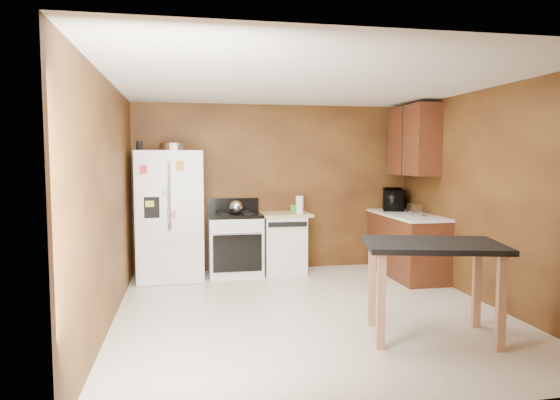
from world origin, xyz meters
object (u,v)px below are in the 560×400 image
object	(u,v)px
paper_towel	(300,205)
refrigerator	(170,215)
roasting_pan	(174,147)
dishwasher	(283,242)
microwave	(393,200)
green_canister	(294,208)
toaster	(414,210)
gas_range	(235,243)
kettle	(236,207)
island	(433,257)
pen_cup	(139,146)

from	to	relation	value
paper_towel	refrigerator	bearing A→B (deg)	179.64
roasting_pan	dishwasher	bearing A→B (deg)	1.80
microwave	green_canister	bearing A→B (deg)	107.69
microwave	dishwasher	size ratio (longest dim) A/B	0.61
toaster	gas_range	xyz separation A→B (m)	(-2.41, 0.77, -0.52)
refrigerator	dishwasher	xyz separation A→B (m)	(1.63, 0.09, -0.45)
toaster	gas_range	distance (m)	2.58
kettle	toaster	world-z (taller)	kettle
paper_towel	microwave	xyz separation A→B (m)	(1.50, 0.11, 0.03)
paper_towel	island	distance (m)	2.90
toaster	dishwasher	distance (m)	1.94
paper_towel	gas_range	world-z (taller)	paper_towel
pen_cup	island	bearing A→B (deg)	-43.65
refrigerator	island	bearing A→B (deg)	-48.66
microwave	refrigerator	bearing A→B (deg)	112.02
green_canister	gas_range	distance (m)	1.02
dishwasher	island	xyz separation A→B (m)	(0.86, -2.91, 0.32)
microwave	island	size ratio (longest dim) A/B	0.39
refrigerator	kettle	bearing A→B (deg)	0.04
pen_cup	island	size ratio (longest dim) A/B	0.09
pen_cup	kettle	size ratio (longest dim) A/B	0.64
pen_cup	paper_towel	xyz separation A→B (m)	(2.24, 0.07, -0.85)
roasting_pan	dishwasher	world-z (taller)	roasting_pan
roasting_pan	refrigerator	world-z (taller)	roasting_pan
toaster	island	world-z (taller)	toaster
island	toaster	bearing A→B (deg)	68.63
toaster	dishwasher	xyz separation A→B (m)	(-1.69, 0.79, -0.53)
green_canister	island	xyz separation A→B (m)	(0.68, -3.00, -0.17)
roasting_pan	pen_cup	distance (m)	0.47
green_canister	dishwasher	bearing A→B (deg)	-153.42
green_canister	dishwasher	distance (m)	0.53
toaster	microwave	world-z (taller)	microwave
roasting_pan	green_canister	world-z (taller)	roasting_pan
green_canister	gas_range	bearing A→B (deg)	-172.88
dishwasher	paper_towel	bearing A→B (deg)	-23.54
green_canister	kettle	bearing A→B (deg)	-169.03
kettle	paper_towel	bearing A→B (deg)	-0.76
toaster	gas_range	bearing A→B (deg)	171.68
kettle	dishwasher	bearing A→B (deg)	6.76
pen_cup	microwave	world-z (taller)	pen_cup
paper_towel	green_canister	distance (m)	0.20
island	kettle	bearing A→B (deg)	119.00
paper_towel	toaster	size ratio (longest dim) A/B	1.10
microwave	refrigerator	size ratio (longest dim) A/B	0.30
roasting_pan	toaster	distance (m)	3.45
toaster	green_canister	bearing A→B (deg)	159.19
kettle	green_canister	size ratio (longest dim) A/B	1.78
gas_range	dishwasher	size ratio (longest dim) A/B	1.24
paper_towel	microwave	distance (m)	1.51
island	roasting_pan	bearing A→B (deg)	130.24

